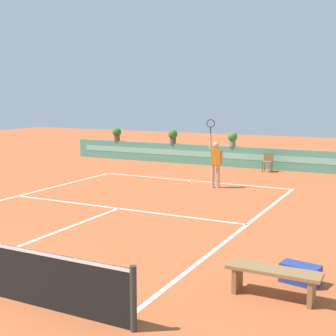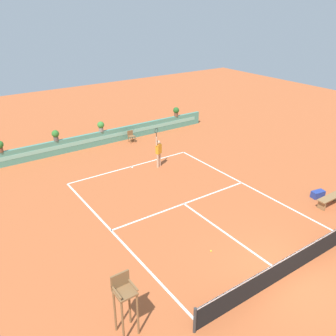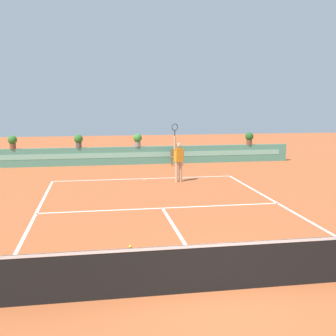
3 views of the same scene
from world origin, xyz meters
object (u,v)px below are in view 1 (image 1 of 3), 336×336
object	(u,v)px
bench_courtside	(273,276)
potted_plant_centre	(232,138)
ball_kid_chair	(268,161)
potted_plant_left	(173,136)
gear_bag	(300,274)
tennis_player	(215,160)
potted_plant_far_left	(117,133)

from	to	relation	value
bench_courtside	potted_plant_centre	size ratio (longest dim) A/B	2.21
ball_kid_chair	potted_plant_left	distance (m)	5.36
gear_bag	ball_kid_chair	bearing A→B (deg)	107.73
potted_plant_left	ball_kid_chair	bearing A→B (deg)	-7.97
potted_plant_centre	potted_plant_left	xyz separation A→B (m)	(-3.25, 0.00, 0.00)
tennis_player	ball_kid_chair	bearing A→B (deg)	81.42
ball_kid_chair	potted_plant_centre	bearing A→B (deg)	159.72
gear_bag	potted_plant_centre	world-z (taller)	potted_plant_centre
gear_bag	tennis_player	size ratio (longest dim) A/B	0.27
potted_plant_centre	tennis_player	bearing A→B (deg)	-77.07
bench_courtside	potted_plant_left	world-z (taller)	potted_plant_left
bench_courtside	potted_plant_far_left	bearing A→B (deg)	131.08
bench_courtside	gear_bag	xyz separation A→B (m)	(0.29, 0.84, -0.20)
bench_courtside	potted_plant_left	xyz separation A→B (m)	(-9.00, 14.29, 1.04)
gear_bag	tennis_player	bearing A→B (deg)	121.04
bench_courtside	potted_plant_centre	distance (m)	15.44
gear_bag	potted_plant_left	bearing A→B (deg)	124.64
bench_courtside	gear_bag	size ratio (longest dim) A/B	2.29
tennis_player	potted_plant_centre	bearing A→B (deg)	102.93
ball_kid_chair	bench_courtside	xyz separation A→B (m)	(3.78, -13.56, -0.10)
ball_kid_chair	tennis_player	bearing A→B (deg)	-98.58
ball_kid_chair	potted_plant_centre	distance (m)	2.31
potted_plant_left	tennis_player	bearing A→B (deg)	-50.64
ball_kid_chair	potted_plant_far_left	world-z (taller)	potted_plant_far_left
bench_courtside	ball_kid_chair	bearing A→B (deg)	105.57
potted_plant_left	potted_plant_centre	bearing A→B (deg)	0.00
gear_bag	potted_plant_left	distance (m)	16.39
bench_courtside	potted_plant_centre	bearing A→B (deg)	111.95
ball_kid_chair	potted_plant_left	bearing A→B (deg)	172.03
bench_courtside	tennis_player	bearing A→B (deg)	117.08
ball_kid_chair	tennis_player	distance (m)	4.85
tennis_player	potted_plant_left	world-z (taller)	tennis_player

